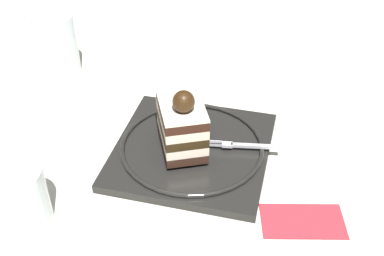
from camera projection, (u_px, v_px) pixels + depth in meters
name	position (u px, v px, depth m)	size (l,w,h in m)	color
ground_plane	(186.00, 150.00, 0.77)	(2.40, 2.40, 0.00)	silver
dessert_plate	(192.00, 149.00, 0.75)	(0.25, 0.25, 0.02)	black
cake_slice	(182.00, 124.00, 0.72)	(0.10, 0.11, 0.11)	#362117
whipped_cream_dollop	(192.00, 102.00, 0.79)	(0.04, 0.04, 0.05)	white
fork	(241.00, 145.00, 0.74)	(0.11, 0.04, 0.00)	silver
drink_glass_near	(17.00, 201.00, 0.63)	(0.08, 0.08, 0.09)	silver
drink_glass_far	(57.00, 48.00, 0.91)	(0.07, 0.07, 0.12)	silver
folded_napkin	(303.00, 221.00, 0.65)	(0.11, 0.06, 0.00)	#B42E38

